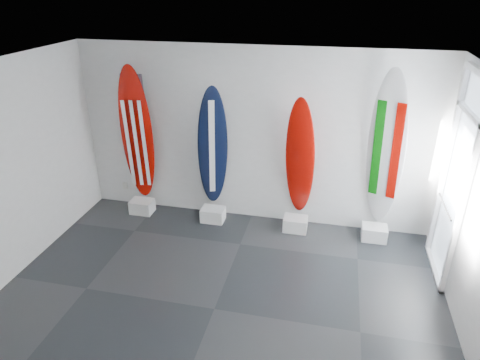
% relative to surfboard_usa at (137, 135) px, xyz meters
% --- Properties ---
extents(floor, '(6.00, 6.00, 0.00)m').
position_rel_surfboard_usa_xyz_m(floor, '(1.99, -2.28, -1.46)').
color(floor, black).
rests_on(floor, ground).
extents(ceiling, '(6.00, 6.00, 0.00)m').
position_rel_surfboard_usa_xyz_m(ceiling, '(1.99, -2.28, 1.54)').
color(ceiling, white).
rests_on(ceiling, wall_back).
extents(wall_back, '(6.00, 0.00, 6.00)m').
position_rel_surfboard_usa_xyz_m(wall_back, '(1.99, 0.22, 0.04)').
color(wall_back, silver).
rests_on(wall_back, ground).
extents(display_block_usa, '(0.40, 0.30, 0.24)m').
position_rel_surfboard_usa_xyz_m(display_block_usa, '(0.00, -0.10, -1.34)').
color(display_block_usa, white).
rests_on(display_block_usa, floor).
extents(surfboard_usa, '(0.59, 0.37, 2.45)m').
position_rel_surfboard_usa_xyz_m(surfboard_usa, '(0.00, 0.00, 0.00)').
color(surfboard_usa, '#950903').
rests_on(surfboard_usa, display_block_usa).
extents(display_block_navy, '(0.40, 0.30, 0.24)m').
position_rel_surfboard_usa_xyz_m(display_block_navy, '(1.35, -0.10, -1.34)').
color(display_block_navy, white).
rests_on(display_block_navy, floor).
extents(surfboard_navy, '(0.63, 0.59, 2.20)m').
position_rel_surfboard_usa_xyz_m(surfboard_navy, '(1.35, 0.00, -0.13)').
color(surfboard_navy, black).
rests_on(surfboard_navy, display_block_navy).
extents(display_block_swiss, '(0.40, 0.30, 0.24)m').
position_rel_surfboard_usa_xyz_m(display_block_swiss, '(2.81, -0.10, -1.34)').
color(display_block_swiss, white).
rests_on(display_block_swiss, floor).
extents(surfboard_swiss, '(0.54, 0.49, 2.11)m').
position_rel_surfboard_usa_xyz_m(surfboard_swiss, '(2.81, 0.00, -0.18)').
color(surfboard_swiss, '#950903').
rests_on(surfboard_swiss, display_block_swiss).
extents(display_block_italy, '(0.40, 0.30, 0.24)m').
position_rel_surfboard_usa_xyz_m(display_block_italy, '(4.11, -0.10, -1.34)').
color(display_block_italy, white).
rests_on(display_block_italy, floor).
extents(surfboard_italy, '(0.68, 0.55, 2.59)m').
position_rel_surfboard_usa_xyz_m(surfboard_italy, '(4.11, 0.00, 0.07)').
color(surfboard_italy, white).
rests_on(surfboard_italy, display_block_italy).
extents(wall_outlet, '(0.09, 0.02, 0.13)m').
position_rel_surfboard_usa_xyz_m(wall_outlet, '(-0.46, 0.20, -1.11)').
color(wall_outlet, silver).
rests_on(wall_outlet, wall_back).
extents(glass_door, '(0.12, 1.16, 2.85)m').
position_rel_surfboard_usa_xyz_m(glass_door, '(4.96, -0.73, -0.04)').
color(glass_door, white).
rests_on(glass_door, floor).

